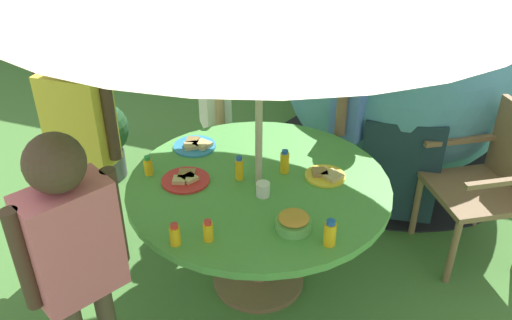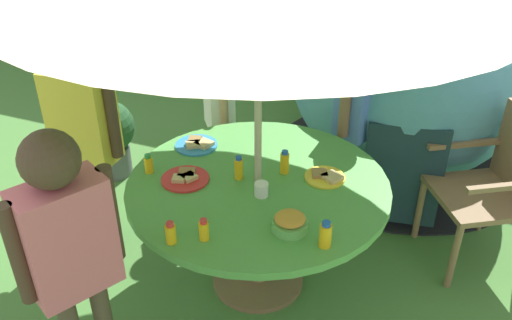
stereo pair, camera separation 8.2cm
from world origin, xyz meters
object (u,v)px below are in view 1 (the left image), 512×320
object	(u,v)px
child_in_blue_shirt	(361,93)
juice_bottle_center_front	(175,235)
child_in_white_shirt	(214,100)
plate_back_edge	(326,175)
wooden_chair	(493,178)
juice_bottle_center_back	(239,169)
potted_plant	(103,137)
juice_bottle_far_left	(148,166)
snack_bowl	(294,222)
child_in_yellow_shirt	(79,120)
plate_mid_left	(195,145)
cup_near	(263,189)
juice_bottle_mid_right	(285,162)
juice_bottle_near_left	(330,233)
garden_table	(259,199)
dome_tent	(402,67)
child_in_pink_shirt	(73,243)
plate_near_right	(186,179)
juice_bottle_far_right	(208,231)

from	to	relation	value
child_in_blue_shirt	juice_bottle_center_front	xyz separation A→B (m)	(-0.52, -1.45, -0.13)
child_in_white_shirt	plate_back_edge	world-z (taller)	child_in_white_shirt
wooden_chair	juice_bottle_center_back	world-z (taller)	wooden_chair
potted_plant	juice_bottle_far_left	bearing A→B (deg)	-42.28
snack_bowl	juice_bottle_center_back	world-z (taller)	juice_bottle_center_back
potted_plant	child_in_yellow_shirt	world-z (taller)	child_in_yellow_shirt
child_in_white_shirt	plate_mid_left	size ratio (longest dim) A/B	4.58
plate_back_edge	cup_near	bearing A→B (deg)	-133.31
child_in_white_shirt	juice_bottle_mid_right	distance (m)	0.94
juice_bottle_near_left	juice_bottle_mid_right	xyz separation A→B (m)	(-0.36, 0.49, 0.00)
garden_table	wooden_chair	world-z (taller)	wooden_chair
child_in_blue_shirt	child_in_yellow_shirt	distance (m)	1.65
dome_tent	child_in_blue_shirt	xyz separation A→B (m)	(-0.16, -0.81, 0.11)
cup_near	plate_mid_left	bearing A→B (deg)	148.55
child_in_pink_shirt	plate_back_edge	distance (m)	1.31
plate_near_right	juice_bottle_far_left	size ratio (longest dim) A/B	2.32
garden_table	child_in_yellow_shirt	world-z (taller)	child_in_yellow_shirt
child_in_pink_shirt	juice_bottle_mid_right	world-z (taller)	child_in_pink_shirt
juice_bottle_near_left	juice_bottle_far_right	xyz separation A→B (m)	(-0.51, -0.16, -0.01)
cup_near	wooden_chair	bearing A→B (deg)	36.73
potted_plant	child_in_pink_shirt	size ratio (longest dim) A/B	0.44
child_in_white_shirt	child_in_pink_shirt	world-z (taller)	child_in_pink_shirt
juice_bottle_center_back	juice_bottle_near_left	bearing A→B (deg)	-32.14
plate_back_edge	plate_near_right	world-z (taller)	same
child_in_pink_shirt	juice_bottle_far_right	world-z (taller)	child_in_pink_shirt
juice_bottle_near_left	wooden_chair	bearing A→B (deg)	56.48
child_in_yellow_shirt	child_in_pink_shirt	size ratio (longest dim) A/B	1.04
child_in_blue_shirt	child_in_yellow_shirt	world-z (taller)	child_in_yellow_shirt
dome_tent	juice_bottle_center_front	size ratio (longest dim) A/B	20.68
child_in_pink_shirt	juice_bottle_center_back	size ratio (longest dim) A/B	10.10
juice_bottle_center_front	juice_bottle_center_back	distance (m)	0.58
juice_bottle_center_front	child_in_blue_shirt	bearing A→B (deg)	70.36
child_in_white_shirt	child_in_yellow_shirt	distance (m)	0.94
wooden_chair	snack_bowl	size ratio (longest dim) A/B	5.62
plate_back_edge	cup_near	world-z (taller)	cup_near
child_in_pink_shirt	juice_bottle_near_left	xyz separation A→B (m)	(0.91, 0.53, -0.10)
snack_bowl	plate_mid_left	size ratio (longest dim) A/B	0.68
juice_bottle_center_front	cup_near	world-z (taller)	juice_bottle_center_front
child_in_blue_shirt	dome_tent	bearing A→B (deg)	-169.45
snack_bowl	child_in_pink_shirt	bearing A→B (deg)	-141.69
garden_table	juice_bottle_center_front	world-z (taller)	juice_bottle_center_front
plate_near_right	child_in_yellow_shirt	bearing A→B (deg)	172.85
garden_table	child_in_white_shirt	size ratio (longest dim) A/B	1.22
plate_near_right	juice_bottle_far_right	world-z (taller)	juice_bottle_far_right
juice_bottle_far_right	juice_bottle_center_back	world-z (taller)	juice_bottle_center_back
child_in_white_shirt	juice_bottle_center_front	bearing A→B (deg)	-20.23
garden_table	dome_tent	bearing A→B (deg)	73.34
child_in_pink_shirt	juice_bottle_far_left	distance (m)	0.78
plate_mid_left	juice_bottle_mid_right	bearing A→B (deg)	-7.97
cup_near	juice_bottle_far_left	bearing A→B (deg)	-178.02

